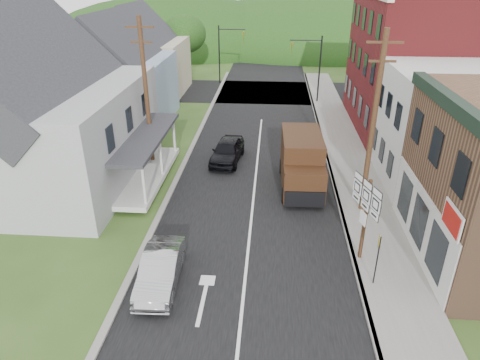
% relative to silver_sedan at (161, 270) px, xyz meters
% --- Properties ---
extents(ground, '(120.00, 120.00, 0.00)m').
position_rel_silver_sedan_xyz_m(ground, '(3.28, 2.89, -0.66)').
color(ground, '#2D4719').
rests_on(ground, ground).
extents(road, '(9.00, 90.00, 0.02)m').
position_rel_silver_sedan_xyz_m(road, '(3.28, 12.89, -0.66)').
color(road, black).
rests_on(road, ground).
extents(cross_road, '(60.00, 9.00, 0.02)m').
position_rel_silver_sedan_xyz_m(cross_road, '(3.28, 29.89, -0.66)').
color(cross_road, black).
rests_on(cross_road, ground).
extents(sidewalk_right, '(2.80, 55.00, 0.15)m').
position_rel_silver_sedan_xyz_m(sidewalk_right, '(9.18, 10.89, -0.59)').
color(sidewalk_right, slate).
rests_on(sidewalk_right, ground).
extents(curb_right, '(0.20, 55.00, 0.15)m').
position_rel_silver_sedan_xyz_m(curb_right, '(7.83, 10.89, -0.59)').
color(curb_right, slate).
rests_on(curb_right, ground).
extents(curb_left, '(0.30, 55.00, 0.12)m').
position_rel_silver_sedan_xyz_m(curb_left, '(-1.37, 10.89, -0.60)').
color(curb_left, slate).
rests_on(curb_left, ground).
extents(storefront_white, '(8.00, 7.00, 6.50)m').
position_rel_silver_sedan_xyz_m(storefront_white, '(14.58, 10.39, 2.59)').
color(storefront_white, silver).
rests_on(storefront_white, ground).
extents(storefront_red, '(8.00, 12.00, 10.00)m').
position_rel_silver_sedan_xyz_m(storefront_red, '(14.58, 19.89, 4.34)').
color(storefront_red, maroon).
rests_on(storefront_red, ground).
extents(house_gray, '(10.20, 12.24, 8.35)m').
position_rel_silver_sedan_xyz_m(house_gray, '(-8.72, 8.89, 3.57)').
color(house_gray, '#96979B').
rests_on(house_gray, ground).
extents(house_blue, '(7.14, 8.16, 7.28)m').
position_rel_silver_sedan_xyz_m(house_blue, '(-7.72, 19.89, 3.03)').
color(house_blue, '#889FB9').
rests_on(house_blue, ground).
extents(house_cream, '(7.14, 8.16, 7.28)m').
position_rel_silver_sedan_xyz_m(house_cream, '(-8.22, 28.89, 3.03)').
color(house_cream, beige).
rests_on(house_cream, ground).
extents(utility_pole_right, '(1.60, 0.26, 9.00)m').
position_rel_silver_sedan_xyz_m(utility_pole_right, '(8.88, 6.39, 3.99)').
color(utility_pole_right, '#472D19').
rests_on(utility_pole_right, ground).
extents(utility_pole_left, '(1.60, 0.26, 9.00)m').
position_rel_silver_sedan_xyz_m(utility_pole_left, '(-3.22, 10.89, 3.99)').
color(utility_pole_left, '#472D19').
rests_on(utility_pole_left, ground).
extents(traffic_signal_right, '(2.87, 0.20, 6.00)m').
position_rel_silver_sedan_xyz_m(traffic_signal_right, '(7.58, 26.39, 3.10)').
color(traffic_signal_right, black).
rests_on(traffic_signal_right, ground).
extents(traffic_signal_left, '(2.87, 0.20, 6.00)m').
position_rel_silver_sedan_xyz_m(traffic_signal_left, '(-1.02, 33.39, 3.10)').
color(traffic_signal_left, black).
rests_on(traffic_signal_left, ground).
extents(tree_left_b, '(4.80, 4.80, 6.94)m').
position_rel_silver_sedan_xyz_m(tree_left_b, '(-13.72, 14.89, 4.22)').
color(tree_left_b, '#382616').
rests_on(tree_left_b, ground).
extents(tree_left_c, '(5.80, 5.80, 8.41)m').
position_rel_silver_sedan_xyz_m(tree_left_c, '(-15.72, 22.89, 5.27)').
color(tree_left_c, '#382616').
rests_on(tree_left_c, ground).
extents(tree_left_d, '(4.80, 4.80, 6.94)m').
position_rel_silver_sedan_xyz_m(tree_left_d, '(-5.72, 34.89, 4.22)').
color(tree_left_d, '#382616').
rests_on(tree_left_d, ground).
extents(forested_ridge, '(90.00, 30.00, 16.00)m').
position_rel_silver_sedan_xyz_m(forested_ridge, '(3.28, 57.89, -0.66)').
color(forested_ridge, black).
rests_on(forested_ridge, ground).
extents(silver_sedan, '(1.56, 4.07, 1.32)m').
position_rel_silver_sedan_xyz_m(silver_sedan, '(0.00, 0.00, 0.00)').
color(silver_sedan, '#A7A7AC').
rests_on(silver_sedan, ground).
extents(dark_sedan, '(2.18, 4.48, 1.47)m').
position_rel_silver_sedan_xyz_m(dark_sedan, '(1.35, 12.15, 0.07)').
color(dark_sedan, black).
rests_on(dark_sedan, ground).
extents(delivery_van, '(2.35, 5.42, 3.00)m').
position_rel_silver_sedan_xyz_m(delivery_van, '(5.88, 8.87, 0.86)').
color(delivery_van, black).
rests_on(delivery_van, ground).
extents(route_sign_cluster, '(0.72, 2.03, 3.69)m').
position_rel_silver_sedan_xyz_m(route_sign_cluster, '(8.03, 2.15, 1.88)').
color(route_sign_cluster, '#472D19').
rests_on(route_sign_cluster, sidewalk_right).
extents(warning_sign, '(0.19, 0.61, 2.29)m').
position_rel_silver_sedan_xyz_m(warning_sign, '(8.31, 0.50, 0.95)').
color(warning_sign, black).
rests_on(warning_sign, sidewalk_right).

